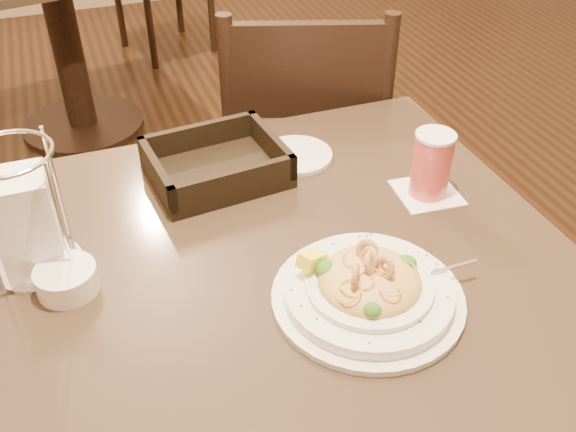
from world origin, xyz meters
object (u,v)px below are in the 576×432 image
object	(u,v)px
drink_glass	(431,165)
bread_basket	(217,167)
butter_ramekin	(67,280)
napkin_caddy	(26,220)
main_table	(292,362)
background_table	(60,15)
dining_chair_near	(303,155)
pasta_bowl	(368,288)
side_plate	(296,155)

from	to	relation	value
drink_glass	bread_basket	distance (m)	0.39
drink_glass	butter_ramekin	bearing A→B (deg)	-176.71
butter_ramekin	napkin_caddy	bearing A→B (deg)	118.81
main_table	background_table	size ratio (longest dim) A/B	0.85
main_table	dining_chair_near	size ratio (longest dim) A/B	0.97
pasta_bowl	side_plate	world-z (taller)	pasta_bowl
dining_chair_near	butter_ramekin	world-z (taller)	dining_chair_near
main_table	butter_ramekin	size ratio (longest dim) A/B	9.88
bread_basket	pasta_bowl	bearing A→B (deg)	-72.64
background_table	dining_chair_near	bearing A→B (deg)	-67.57
side_plate	butter_ramekin	size ratio (longest dim) A/B	1.56
background_table	pasta_bowl	distance (m)	2.10
napkin_caddy	side_plate	bearing A→B (deg)	18.33
butter_ramekin	background_table	bearing A→B (deg)	87.69
side_plate	bread_basket	bearing A→B (deg)	-174.85
dining_chair_near	side_plate	xyz separation A→B (m)	(-0.16, -0.36, 0.25)
pasta_bowl	drink_glass	world-z (taller)	drink_glass
main_table	background_table	world-z (taller)	same
drink_glass	butter_ramekin	xyz separation A→B (m)	(-0.63, -0.04, -0.04)
background_table	butter_ramekin	size ratio (longest dim) A/B	11.62
pasta_bowl	butter_ramekin	distance (m)	0.44
napkin_caddy	side_plate	xyz separation A→B (m)	(0.49, 0.16, -0.09)
dining_chair_near	pasta_bowl	xyz separation A→B (m)	(-0.20, -0.77, 0.27)
drink_glass	dining_chair_near	bearing A→B (deg)	92.09
background_table	dining_chair_near	distance (m)	1.40
bread_basket	background_table	bearing A→B (deg)	97.20
pasta_bowl	side_plate	distance (m)	0.41
drink_glass	side_plate	world-z (taller)	drink_glass
napkin_caddy	butter_ramekin	bearing A→B (deg)	-61.19
dining_chair_near	background_table	bearing A→B (deg)	-49.17
main_table	side_plate	distance (m)	0.39
napkin_caddy	main_table	bearing A→B (deg)	-19.29
dining_chair_near	side_plate	world-z (taller)	dining_chair_near
dining_chair_near	napkin_caddy	size ratio (longest dim) A/B	4.41
background_table	drink_glass	world-z (taller)	drink_glass
drink_glass	napkin_caddy	world-z (taller)	napkin_caddy
background_table	bread_basket	bearing A→B (deg)	-82.80
bread_basket	butter_ramekin	distance (m)	0.36
side_plate	butter_ramekin	xyz separation A→B (m)	(-0.45, -0.23, 0.02)
background_table	bread_basket	distance (m)	1.70
drink_glass	main_table	bearing A→B (deg)	-161.91
side_plate	napkin_caddy	bearing A→B (deg)	-161.67
bread_basket	side_plate	xyz separation A→B (m)	(0.16, 0.01, -0.02)
pasta_bowl	drink_glass	distance (m)	0.31
main_table	bread_basket	xyz separation A→B (m)	(-0.05, 0.28, 0.26)
main_table	bread_basket	size ratio (longest dim) A/B	3.50
pasta_bowl	drink_glass	bearing A→B (deg)	43.61
napkin_caddy	dining_chair_near	bearing A→B (deg)	39.13
background_table	side_plate	xyz separation A→B (m)	(0.37, -1.66, 0.24)
drink_glass	bread_basket	xyz separation A→B (m)	(-0.34, 0.18, -0.04)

